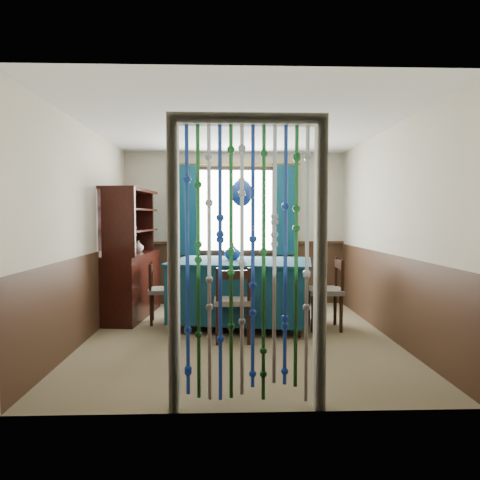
{
  "coord_description": "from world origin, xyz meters",
  "views": [
    {
      "loc": [
        -0.16,
        -5.06,
        1.43
      ],
      "look_at": [
        0.03,
        0.41,
        1.14
      ],
      "focal_mm": 32.0,
      "sensor_mm": 36.0,
      "label": 1
    }
  ],
  "objects_px": {
    "sideboard": "(130,273)",
    "bowl_shelf": "(131,229)",
    "dining_table": "(242,289)",
    "chair_left": "(161,291)",
    "vase_sideboard": "(138,245)",
    "chair_near": "(233,302)",
    "chair_right": "(327,291)",
    "vase_table": "(232,252)",
    "chair_far": "(247,284)",
    "pendant_lamp": "(242,193)"
  },
  "relations": [
    {
      "from": "sideboard",
      "to": "bowl_shelf",
      "type": "height_order",
      "value": "sideboard"
    },
    {
      "from": "dining_table",
      "to": "chair_left",
      "type": "relative_size",
      "value": 2.42
    },
    {
      "from": "chair_left",
      "to": "bowl_shelf",
      "type": "relative_size",
      "value": 4.43
    },
    {
      "from": "vase_sideboard",
      "to": "dining_table",
      "type": "bearing_deg",
      "value": -30.04
    },
    {
      "from": "chair_near",
      "to": "sideboard",
      "type": "relative_size",
      "value": 0.47
    },
    {
      "from": "chair_right",
      "to": "bowl_shelf",
      "type": "xyz_separation_m",
      "value": [
        -2.62,
        0.56,
        0.79
      ]
    },
    {
      "from": "dining_table",
      "to": "vase_table",
      "type": "xyz_separation_m",
      "value": [
        -0.12,
        0.12,
        0.48
      ]
    },
    {
      "from": "chair_far",
      "to": "pendant_lamp",
      "type": "bearing_deg",
      "value": 88.6
    },
    {
      "from": "chair_right",
      "to": "chair_far",
      "type": "bearing_deg",
      "value": 51.37
    },
    {
      "from": "dining_table",
      "to": "chair_left",
      "type": "height_order",
      "value": "dining_table"
    },
    {
      "from": "chair_right",
      "to": "vase_table",
      "type": "bearing_deg",
      "value": 79.05
    },
    {
      "from": "chair_left",
      "to": "bowl_shelf",
      "type": "bearing_deg",
      "value": -118.66
    },
    {
      "from": "vase_table",
      "to": "vase_sideboard",
      "type": "bearing_deg",
      "value": 151.5
    },
    {
      "from": "dining_table",
      "to": "vase_sideboard",
      "type": "relative_size",
      "value": 10.84
    },
    {
      "from": "bowl_shelf",
      "to": "vase_sideboard",
      "type": "bearing_deg",
      "value": 90.0
    },
    {
      "from": "chair_near",
      "to": "chair_left",
      "type": "xyz_separation_m",
      "value": [
        -0.96,
        0.92,
        -0.03
      ]
    },
    {
      "from": "bowl_shelf",
      "to": "vase_sideboard",
      "type": "xyz_separation_m",
      "value": [
        0.0,
        0.51,
        -0.27
      ]
    },
    {
      "from": "pendant_lamp",
      "to": "vase_sideboard",
      "type": "bearing_deg",
      "value": 149.96
    },
    {
      "from": "chair_far",
      "to": "vase_table",
      "type": "distance_m",
      "value": 0.82
    },
    {
      "from": "pendant_lamp",
      "to": "vase_table",
      "type": "height_order",
      "value": "pendant_lamp"
    },
    {
      "from": "chair_near",
      "to": "chair_right",
      "type": "relative_size",
      "value": 0.96
    },
    {
      "from": "chair_near",
      "to": "vase_table",
      "type": "xyz_separation_m",
      "value": [
        0.01,
        0.84,
        0.51
      ]
    },
    {
      "from": "pendant_lamp",
      "to": "chair_right",
      "type": "bearing_deg",
      "value": -9.62
    },
    {
      "from": "chair_right",
      "to": "vase_sideboard",
      "type": "height_order",
      "value": "vase_sideboard"
    },
    {
      "from": "dining_table",
      "to": "pendant_lamp",
      "type": "relative_size",
      "value": 2.16
    },
    {
      "from": "chair_near",
      "to": "chair_right",
      "type": "height_order",
      "value": "chair_right"
    },
    {
      "from": "chair_left",
      "to": "pendant_lamp",
      "type": "distance_m",
      "value": 1.72
    },
    {
      "from": "chair_far",
      "to": "vase_sideboard",
      "type": "distance_m",
      "value": 1.73
    },
    {
      "from": "dining_table",
      "to": "chair_far",
      "type": "xyz_separation_m",
      "value": [
        0.1,
        0.7,
        -0.05
      ]
    },
    {
      "from": "pendant_lamp",
      "to": "dining_table",
      "type": "bearing_deg",
      "value": 104.04
    },
    {
      "from": "chair_far",
      "to": "sideboard",
      "type": "relative_size",
      "value": 0.45
    },
    {
      "from": "chair_far",
      "to": "vase_table",
      "type": "relative_size",
      "value": 4.02
    },
    {
      "from": "chair_left",
      "to": "pendant_lamp",
      "type": "bearing_deg",
      "value": 73.27
    },
    {
      "from": "chair_left",
      "to": "sideboard",
      "type": "relative_size",
      "value": 0.45
    },
    {
      "from": "chair_left",
      "to": "vase_sideboard",
      "type": "relative_size",
      "value": 4.47
    },
    {
      "from": "chair_near",
      "to": "vase_table",
      "type": "relative_size",
      "value": 4.24
    },
    {
      "from": "chair_left",
      "to": "vase_table",
      "type": "xyz_separation_m",
      "value": [
        0.97,
        -0.08,
        0.53
      ]
    },
    {
      "from": "chair_near",
      "to": "vase_sideboard",
      "type": "distance_m",
      "value": 2.2
    },
    {
      "from": "chair_far",
      "to": "pendant_lamp",
      "type": "distance_m",
      "value": 1.49
    },
    {
      "from": "chair_near",
      "to": "pendant_lamp",
      "type": "xyz_separation_m",
      "value": [
        0.13,
        0.72,
        1.29
      ]
    },
    {
      "from": "vase_table",
      "to": "bowl_shelf",
      "type": "bearing_deg",
      "value": 169.74
    },
    {
      "from": "chair_left",
      "to": "chair_right",
      "type": "relative_size",
      "value": 0.9
    },
    {
      "from": "chair_right",
      "to": "pendant_lamp",
      "type": "distance_m",
      "value": 1.68
    },
    {
      "from": "chair_far",
      "to": "vase_sideboard",
      "type": "xyz_separation_m",
      "value": [
        -1.63,
        0.18,
        0.57
      ]
    },
    {
      "from": "dining_table",
      "to": "vase_sideboard",
      "type": "bearing_deg",
      "value": 160.28
    },
    {
      "from": "chair_left",
      "to": "vase_table",
      "type": "relative_size",
      "value": 3.99
    },
    {
      "from": "vase_table",
      "to": "bowl_shelf",
      "type": "xyz_separation_m",
      "value": [
        -1.41,
        0.25,
        0.31
      ]
    },
    {
      "from": "pendant_lamp",
      "to": "bowl_shelf",
      "type": "relative_size",
      "value": 4.98
    },
    {
      "from": "dining_table",
      "to": "chair_right",
      "type": "height_order",
      "value": "chair_right"
    },
    {
      "from": "bowl_shelf",
      "to": "vase_table",
      "type": "bearing_deg",
      "value": -10.26
    }
  ]
}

